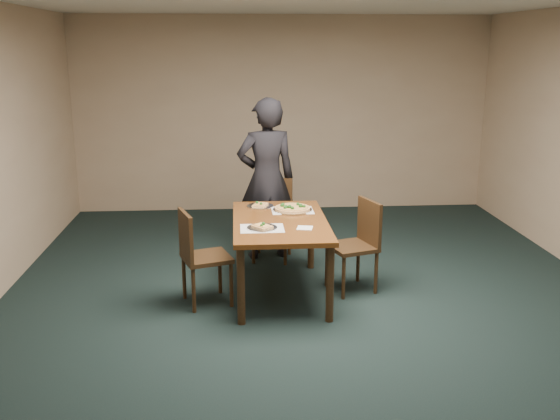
{
  "coord_description": "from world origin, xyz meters",
  "views": [
    {
      "loc": [
        -0.69,
        -5.07,
        2.38
      ],
      "look_at": [
        -0.28,
        0.69,
        0.85
      ],
      "focal_mm": 40.0,
      "sensor_mm": 36.0,
      "label": 1
    }
  ],
  "objects": [
    {
      "name": "diner",
      "position": [
        -0.35,
        1.81,
        0.92
      ],
      "size": [
        0.73,
        0.54,
        1.83
      ],
      "primitive_type": "imported",
      "rotation": [
        0.0,
        0.0,
        3.31
      ],
      "color": "black",
      "rests_on": "ground"
    },
    {
      "name": "room_shell",
      "position": [
        0.0,
        0.0,
        1.74
      ],
      "size": [
        8.0,
        8.0,
        8.0
      ],
      "color": "tan",
      "rests_on": "ground"
    },
    {
      "name": "pizza_pan",
      "position": [
        -0.13,
        1.03,
        0.77
      ],
      "size": [
        0.4,
        0.4,
        0.08
      ],
      "color": "silver",
      "rests_on": "dining_table"
    },
    {
      "name": "ground",
      "position": [
        0.0,
        0.0,
        0.0
      ],
      "size": [
        8.0,
        8.0,
        0.0
      ],
      "primitive_type": "plane",
      "color": "black",
      "rests_on": "ground"
    },
    {
      "name": "chair_left",
      "position": [
        -1.06,
        0.47,
        0.52
      ],
      "size": [
        0.53,
        0.53,
        0.91
      ],
      "rotation": [
        0.0,
        0.0,
        1.89
      ],
      "color": "black",
      "rests_on": "ground"
    },
    {
      "name": "placemat_main",
      "position": [
        -0.13,
        1.04,
        0.75
      ],
      "size": [
        0.42,
        0.32,
        0.0
      ],
      "primitive_type": "cube",
      "color": "white",
      "rests_on": "dining_table"
    },
    {
      "name": "chair_far",
      "position": [
        -0.28,
        1.78,
        0.52
      ],
      "size": [
        0.5,
        0.5,
        0.91
      ],
      "rotation": [
        0.0,
        0.0,
        -0.22
      ],
      "color": "black",
      "rests_on": "ground"
    },
    {
      "name": "chair_right",
      "position": [
        0.51,
        0.74,
        0.52
      ],
      "size": [
        0.53,
        0.53,
        0.91
      ],
      "rotation": [
        0.0,
        0.0,
        -1.25
      ],
      "color": "black",
      "rests_on": "ground"
    },
    {
      "name": "slice_plate_far",
      "position": [
        -0.45,
        1.22,
        0.76
      ],
      "size": [
        0.28,
        0.28,
        0.06
      ],
      "color": "silver",
      "rests_on": "dining_table"
    },
    {
      "name": "napkin",
      "position": [
        -0.07,
        0.39,
        0.75
      ],
      "size": [
        0.17,
        0.17,
        0.01
      ],
      "primitive_type": "cube",
      "rotation": [
        0.0,
        0.0,
        -0.22
      ],
      "color": "white",
      "rests_on": "dining_table"
    },
    {
      "name": "slice_plate_near",
      "position": [
        -0.46,
        0.41,
        0.76
      ],
      "size": [
        0.28,
        0.28,
        0.06
      ],
      "color": "silver",
      "rests_on": "dining_table"
    },
    {
      "name": "placemat_near",
      "position": [
        -0.46,
        0.42,
        0.75
      ],
      "size": [
        0.4,
        0.3,
        0.0
      ],
      "primitive_type": "cube",
      "color": "white",
      "rests_on": "dining_table"
    },
    {
      "name": "dining_table",
      "position": [
        -0.28,
        0.69,
        0.66
      ],
      "size": [
        0.9,
        1.5,
        0.75
      ],
      "color": "#522A10",
      "rests_on": "ground"
    }
  ]
}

